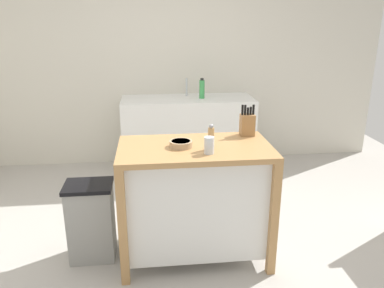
{
  "coord_description": "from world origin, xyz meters",
  "views": [
    {
      "loc": [
        -0.2,
        -2.75,
        1.82
      ],
      "look_at": [
        0.12,
        0.08,
        0.87
      ],
      "focal_mm": 35.61,
      "sensor_mm": 36.0,
      "label": 1
    }
  ],
  "objects_px": {
    "kitchen_island": "(195,196)",
    "trash_bin": "(91,221)",
    "sink_faucet": "(187,87)",
    "knife_block": "(247,124)",
    "bottle_spray_cleaner": "(202,89)",
    "drinking_cup": "(209,145)",
    "bowl_ceramic_small": "(181,144)",
    "pepper_grinder": "(211,137)"
  },
  "relations": [
    {
      "from": "trash_bin",
      "to": "sink_faucet",
      "type": "xyz_separation_m",
      "value": [
        0.94,
        1.96,
        0.69
      ]
    },
    {
      "from": "knife_block",
      "to": "bowl_ceramic_small",
      "type": "bearing_deg",
      "value": -157.47
    },
    {
      "from": "drinking_cup",
      "to": "sink_faucet",
      "type": "relative_size",
      "value": 0.54
    },
    {
      "from": "kitchen_island",
      "to": "bowl_ceramic_small",
      "type": "height_order",
      "value": "bowl_ceramic_small"
    },
    {
      "from": "trash_bin",
      "to": "bottle_spray_cleaner",
      "type": "bearing_deg",
      "value": 58.29
    },
    {
      "from": "bowl_ceramic_small",
      "to": "drinking_cup",
      "type": "relative_size",
      "value": 1.41
    },
    {
      "from": "bowl_ceramic_small",
      "to": "trash_bin",
      "type": "distance_m",
      "value": 0.95
    },
    {
      "from": "knife_block",
      "to": "bottle_spray_cleaner",
      "type": "bearing_deg",
      "value": 94.87
    },
    {
      "from": "kitchen_island",
      "to": "pepper_grinder",
      "type": "height_order",
      "value": "pepper_grinder"
    },
    {
      "from": "drinking_cup",
      "to": "sink_faucet",
      "type": "bearing_deg",
      "value": 88.48
    },
    {
      "from": "drinking_cup",
      "to": "kitchen_island",
      "type": "bearing_deg",
      "value": 114.95
    },
    {
      "from": "kitchen_island",
      "to": "sink_faucet",
      "type": "distance_m",
      "value": 2.09
    },
    {
      "from": "bowl_ceramic_small",
      "to": "kitchen_island",
      "type": "bearing_deg",
      "value": 2.77
    },
    {
      "from": "trash_bin",
      "to": "bottle_spray_cleaner",
      "type": "relative_size",
      "value": 2.61
    },
    {
      "from": "knife_block",
      "to": "sink_faucet",
      "type": "relative_size",
      "value": 1.14
    },
    {
      "from": "knife_block",
      "to": "bottle_spray_cleaner",
      "type": "xyz_separation_m",
      "value": [
        -0.14,
        1.64,
        -0.01
      ]
    },
    {
      "from": "knife_block",
      "to": "bowl_ceramic_small",
      "type": "height_order",
      "value": "knife_block"
    },
    {
      "from": "kitchen_island",
      "to": "sink_faucet",
      "type": "height_order",
      "value": "sink_faucet"
    },
    {
      "from": "kitchen_island",
      "to": "bowl_ceramic_small",
      "type": "relative_size",
      "value": 6.71
    },
    {
      "from": "sink_faucet",
      "to": "bottle_spray_cleaner",
      "type": "distance_m",
      "value": 0.24
    },
    {
      "from": "bowl_ceramic_small",
      "to": "sink_faucet",
      "type": "xyz_separation_m",
      "value": [
        0.24,
        2.03,
        0.06
      ]
    },
    {
      "from": "pepper_grinder",
      "to": "trash_bin",
      "type": "distance_m",
      "value": 1.15
    },
    {
      "from": "drinking_cup",
      "to": "bottle_spray_cleaner",
      "type": "relative_size",
      "value": 0.5
    },
    {
      "from": "kitchen_island",
      "to": "trash_bin",
      "type": "bearing_deg",
      "value": 175.41
    },
    {
      "from": "kitchen_island",
      "to": "knife_block",
      "type": "distance_m",
      "value": 0.71
    },
    {
      "from": "drinking_cup",
      "to": "trash_bin",
      "type": "height_order",
      "value": "drinking_cup"
    },
    {
      "from": "drinking_cup",
      "to": "pepper_grinder",
      "type": "height_order",
      "value": "pepper_grinder"
    },
    {
      "from": "drinking_cup",
      "to": "pepper_grinder",
      "type": "bearing_deg",
      "value": 72.75
    },
    {
      "from": "kitchen_island",
      "to": "pepper_grinder",
      "type": "relative_size",
      "value": 6.04
    },
    {
      "from": "kitchen_island",
      "to": "knife_block",
      "type": "height_order",
      "value": "knife_block"
    },
    {
      "from": "knife_block",
      "to": "sink_faucet",
      "type": "bearing_deg",
      "value": 99.7
    },
    {
      "from": "knife_block",
      "to": "drinking_cup",
      "type": "relative_size",
      "value": 2.09
    },
    {
      "from": "pepper_grinder",
      "to": "bottle_spray_cleaner",
      "type": "distance_m",
      "value": 1.95
    },
    {
      "from": "knife_block",
      "to": "pepper_grinder",
      "type": "distance_m",
      "value": 0.45
    },
    {
      "from": "drinking_cup",
      "to": "trash_bin",
      "type": "bearing_deg",
      "value": 165.26
    },
    {
      "from": "bowl_ceramic_small",
      "to": "pepper_grinder",
      "type": "xyz_separation_m",
      "value": [
        0.21,
        -0.08,
        0.06
      ]
    },
    {
      "from": "pepper_grinder",
      "to": "knife_block",
      "type": "bearing_deg",
      "value": 41.77
    },
    {
      "from": "bowl_ceramic_small",
      "to": "bottle_spray_cleaner",
      "type": "distance_m",
      "value": 1.91
    },
    {
      "from": "knife_block",
      "to": "bottle_spray_cleaner",
      "type": "distance_m",
      "value": 1.64
    },
    {
      "from": "knife_block",
      "to": "bowl_ceramic_small",
      "type": "xyz_separation_m",
      "value": [
        -0.55,
        -0.23,
        -0.07
      ]
    },
    {
      "from": "trash_bin",
      "to": "bottle_spray_cleaner",
      "type": "distance_m",
      "value": 2.22
    },
    {
      "from": "bowl_ceramic_small",
      "to": "bottle_spray_cleaner",
      "type": "height_order",
      "value": "bottle_spray_cleaner"
    }
  ]
}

